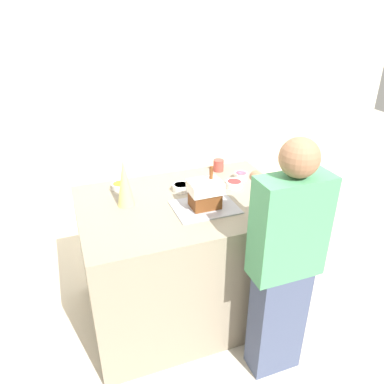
{
  "coord_description": "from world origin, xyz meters",
  "views": [
    {
      "loc": [
        -0.74,
        -2.11,
        2.16
      ],
      "look_at": [
        0.04,
        0.0,
        1.01
      ],
      "focal_mm": 35.0,
      "sensor_mm": 36.0,
      "label": 1
    }
  ],
  "objects_px": {
    "candy_bowl_behind_tray": "(241,176)",
    "gingerbread_house": "(205,193)",
    "decorative_tree": "(125,183)",
    "person": "(284,264)",
    "candy_bowl_near_tray_right": "(181,187)",
    "baking_tray": "(205,207)",
    "candy_bowl_front_corner": "(234,184)",
    "candy_bowl_far_left": "(120,186)",
    "mug": "(218,165)"
  },
  "relations": [
    {
      "from": "candy_bowl_behind_tray",
      "to": "gingerbread_house",
      "type": "bearing_deg",
      "value": -143.25
    },
    {
      "from": "person",
      "to": "candy_bowl_far_left",
      "type": "bearing_deg",
      "value": 125.53
    },
    {
      "from": "candy_bowl_far_left",
      "to": "decorative_tree",
      "type": "bearing_deg",
      "value": -91.81
    },
    {
      "from": "person",
      "to": "baking_tray",
      "type": "bearing_deg",
      "value": 115.9
    },
    {
      "from": "candy_bowl_behind_tray",
      "to": "person",
      "type": "distance_m",
      "value": 0.9
    },
    {
      "from": "candy_bowl_front_corner",
      "to": "person",
      "type": "bearing_deg",
      "value": -93.64
    },
    {
      "from": "baking_tray",
      "to": "candy_bowl_front_corner",
      "type": "bearing_deg",
      "value": 33.78
    },
    {
      "from": "candy_bowl_near_tray_right",
      "to": "candy_bowl_behind_tray",
      "type": "xyz_separation_m",
      "value": [
        0.49,
        0.03,
        -0.0
      ]
    },
    {
      "from": "baking_tray",
      "to": "gingerbread_house",
      "type": "distance_m",
      "value": 0.1
    },
    {
      "from": "decorative_tree",
      "to": "person",
      "type": "bearing_deg",
      "value": -45.94
    },
    {
      "from": "decorative_tree",
      "to": "gingerbread_house",
      "type": "bearing_deg",
      "value": -24.34
    },
    {
      "from": "baking_tray",
      "to": "gingerbread_house",
      "type": "height_order",
      "value": "gingerbread_house"
    },
    {
      "from": "decorative_tree",
      "to": "candy_bowl_near_tray_right",
      "type": "bearing_deg",
      "value": 9.57
    },
    {
      "from": "baking_tray",
      "to": "decorative_tree",
      "type": "distance_m",
      "value": 0.54
    },
    {
      "from": "gingerbread_house",
      "to": "mug",
      "type": "distance_m",
      "value": 0.62
    },
    {
      "from": "gingerbread_house",
      "to": "decorative_tree",
      "type": "relative_size",
      "value": 0.84
    },
    {
      "from": "candy_bowl_front_corner",
      "to": "candy_bowl_behind_tray",
      "type": "xyz_separation_m",
      "value": [
        0.11,
        0.11,
        0.0
      ]
    },
    {
      "from": "baking_tray",
      "to": "candy_bowl_near_tray_right",
      "type": "distance_m",
      "value": 0.29
    },
    {
      "from": "candy_bowl_far_left",
      "to": "mug",
      "type": "relative_size",
      "value": 1.36
    },
    {
      "from": "gingerbread_house",
      "to": "candy_bowl_behind_tray",
      "type": "xyz_separation_m",
      "value": [
        0.43,
        0.32,
        -0.08
      ]
    },
    {
      "from": "candy_bowl_front_corner",
      "to": "candy_bowl_near_tray_right",
      "type": "relative_size",
      "value": 1.04
    },
    {
      "from": "candy_bowl_near_tray_right",
      "to": "candy_bowl_behind_tray",
      "type": "bearing_deg",
      "value": 3.93
    },
    {
      "from": "candy_bowl_front_corner",
      "to": "candy_bowl_near_tray_right",
      "type": "distance_m",
      "value": 0.39
    },
    {
      "from": "mug",
      "to": "candy_bowl_near_tray_right",
      "type": "bearing_deg",
      "value": -149.2
    },
    {
      "from": "gingerbread_house",
      "to": "candy_bowl_near_tray_right",
      "type": "distance_m",
      "value": 0.3
    },
    {
      "from": "candy_bowl_behind_tray",
      "to": "candy_bowl_far_left",
      "type": "distance_m",
      "value": 0.91
    },
    {
      "from": "candy_bowl_front_corner",
      "to": "person",
      "type": "relative_size",
      "value": 0.08
    },
    {
      "from": "candy_bowl_near_tray_right",
      "to": "candy_bowl_far_left",
      "type": "bearing_deg",
      "value": 154.24
    },
    {
      "from": "gingerbread_house",
      "to": "candy_bowl_behind_tray",
      "type": "distance_m",
      "value": 0.54
    },
    {
      "from": "gingerbread_house",
      "to": "decorative_tree",
      "type": "height_order",
      "value": "decorative_tree"
    },
    {
      "from": "baking_tray",
      "to": "candy_bowl_near_tray_right",
      "type": "xyz_separation_m",
      "value": [
        -0.07,
        0.28,
        0.02
      ]
    },
    {
      "from": "baking_tray",
      "to": "person",
      "type": "xyz_separation_m",
      "value": [
        0.27,
        -0.55,
        -0.14
      ]
    },
    {
      "from": "gingerbread_house",
      "to": "candy_bowl_near_tray_right",
      "type": "bearing_deg",
      "value": 103.53
    },
    {
      "from": "baking_tray",
      "to": "decorative_tree",
      "type": "relative_size",
      "value": 1.29
    },
    {
      "from": "candy_bowl_behind_tray",
      "to": "candy_bowl_far_left",
      "type": "bearing_deg",
      "value": 169.93
    },
    {
      "from": "decorative_tree",
      "to": "candy_bowl_far_left",
      "type": "distance_m",
      "value": 0.3
    },
    {
      "from": "candy_bowl_far_left",
      "to": "candy_bowl_behind_tray",
      "type": "bearing_deg",
      "value": -10.07
    },
    {
      "from": "decorative_tree",
      "to": "candy_bowl_front_corner",
      "type": "relative_size",
      "value": 2.57
    },
    {
      "from": "candy_bowl_far_left",
      "to": "mug",
      "type": "distance_m",
      "value": 0.8
    },
    {
      "from": "candy_bowl_near_tray_right",
      "to": "decorative_tree",
      "type": "bearing_deg",
      "value": -170.43
    },
    {
      "from": "baking_tray",
      "to": "candy_bowl_far_left",
      "type": "height_order",
      "value": "candy_bowl_far_left"
    },
    {
      "from": "baking_tray",
      "to": "candy_bowl_front_corner",
      "type": "height_order",
      "value": "candy_bowl_front_corner"
    },
    {
      "from": "gingerbread_house",
      "to": "person",
      "type": "height_order",
      "value": "person"
    },
    {
      "from": "mug",
      "to": "candy_bowl_front_corner",
      "type": "bearing_deg",
      "value": -91.9
    },
    {
      "from": "gingerbread_house",
      "to": "candy_bowl_near_tray_right",
      "type": "height_order",
      "value": "gingerbread_house"
    },
    {
      "from": "candy_bowl_behind_tray",
      "to": "person",
      "type": "bearing_deg",
      "value": -100.25
    },
    {
      "from": "candy_bowl_front_corner",
      "to": "candy_bowl_near_tray_right",
      "type": "xyz_separation_m",
      "value": [
        -0.38,
        0.07,
        0.0
      ]
    },
    {
      "from": "gingerbread_house",
      "to": "candy_bowl_front_corner",
      "type": "xyz_separation_m",
      "value": [
        0.32,
        0.21,
        -0.08
      ]
    },
    {
      "from": "candy_bowl_behind_tray",
      "to": "candy_bowl_near_tray_right",
      "type": "bearing_deg",
      "value": -176.07
    },
    {
      "from": "baking_tray",
      "to": "gingerbread_house",
      "type": "xyz_separation_m",
      "value": [
        0.0,
        0.0,
        0.1
      ]
    }
  ]
}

